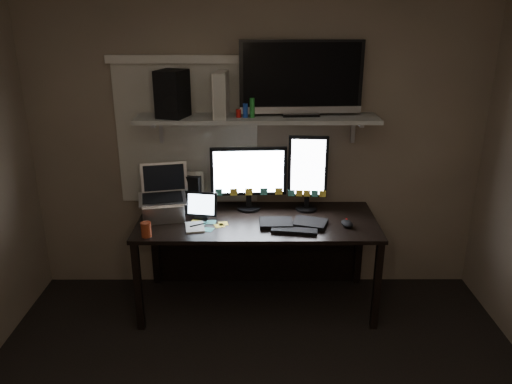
{
  "coord_description": "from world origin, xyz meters",
  "views": [
    {
      "loc": [
        -0.02,
        -2.05,
        2.22
      ],
      "look_at": [
        -0.01,
        1.25,
        1.02
      ],
      "focal_mm": 35.0,
      "sensor_mm": 36.0,
      "label": 1
    }
  ],
  "objects_px": {
    "tablet": "(201,205)",
    "tv": "(301,79)",
    "mouse": "(347,224)",
    "monitor_landscape": "(249,178)",
    "cup": "(146,229)",
    "monitor_portrait": "(308,173)",
    "desk": "(257,234)",
    "keyboard": "(293,223)",
    "speaker": "(172,94)",
    "game_console": "(221,94)"
  },
  "relations": [
    {
      "from": "tablet",
      "to": "tv",
      "type": "distance_m",
      "value": 1.2
    },
    {
      "from": "mouse",
      "to": "monitor_landscape",
      "type": "bearing_deg",
      "value": 137.89
    },
    {
      "from": "mouse",
      "to": "cup",
      "type": "bearing_deg",
      "value": 170.05
    },
    {
      "from": "mouse",
      "to": "tv",
      "type": "height_order",
      "value": "tv"
    },
    {
      "from": "monitor_portrait",
      "to": "tv",
      "type": "height_order",
      "value": "tv"
    },
    {
      "from": "desk",
      "to": "mouse",
      "type": "relative_size",
      "value": 14.85
    },
    {
      "from": "tablet",
      "to": "mouse",
      "type": "bearing_deg",
      "value": 2.08
    },
    {
      "from": "monitor_portrait",
      "to": "keyboard",
      "type": "distance_m",
      "value": 0.44
    },
    {
      "from": "cup",
      "to": "speaker",
      "type": "relative_size",
      "value": 0.31
    },
    {
      "from": "keyboard",
      "to": "tv",
      "type": "height_order",
      "value": "tv"
    },
    {
      "from": "keyboard",
      "to": "cup",
      "type": "height_order",
      "value": "cup"
    },
    {
      "from": "desk",
      "to": "cup",
      "type": "height_order",
      "value": "cup"
    },
    {
      "from": "monitor_landscape",
      "to": "tv",
      "type": "relative_size",
      "value": 0.65
    },
    {
      "from": "desk",
      "to": "keyboard",
      "type": "height_order",
      "value": "keyboard"
    },
    {
      "from": "mouse",
      "to": "game_console",
      "type": "distance_m",
      "value": 1.32
    },
    {
      "from": "speaker",
      "to": "keyboard",
      "type": "bearing_deg",
      "value": 0.59
    },
    {
      "from": "keyboard",
      "to": "cup",
      "type": "bearing_deg",
      "value": -160.56
    },
    {
      "from": "keyboard",
      "to": "tv",
      "type": "distance_m",
      "value": 1.06
    },
    {
      "from": "keyboard",
      "to": "cup",
      "type": "distance_m",
      "value": 1.06
    },
    {
      "from": "monitor_landscape",
      "to": "cup",
      "type": "xyz_separation_m",
      "value": [
        -0.71,
        -0.51,
        -0.21
      ]
    },
    {
      "from": "mouse",
      "to": "tablet",
      "type": "relative_size",
      "value": 0.5
    },
    {
      "from": "desk",
      "to": "keyboard",
      "type": "bearing_deg",
      "value": -40.37
    },
    {
      "from": "game_console",
      "to": "desk",
      "type": "bearing_deg",
      "value": -8.35
    },
    {
      "from": "monitor_landscape",
      "to": "keyboard",
      "type": "height_order",
      "value": "monitor_landscape"
    },
    {
      "from": "mouse",
      "to": "game_console",
      "type": "relative_size",
      "value": 0.37
    },
    {
      "from": "keyboard",
      "to": "mouse",
      "type": "distance_m",
      "value": 0.4
    },
    {
      "from": "tablet",
      "to": "speaker",
      "type": "bearing_deg",
      "value": 153.55
    },
    {
      "from": "game_console",
      "to": "keyboard",
      "type": "bearing_deg",
      "value": -23.61
    },
    {
      "from": "tv",
      "to": "game_console",
      "type": "xyz_separation_m",
      "value": [
        -0.59,
        -0.05,
        -0.11
      ]
    },
    {
      "from": "monitor_landscape",
      "to": "cup",
      "type": "bearing_deg",
      "value": -147.08
    },
    {
      "from": "desk",
      "to": "monitor_landscape",
      "type": "bearing_deg",
      "value": 124.69
    },
    {
      "from": "desk",
      "to": "game_console",
      "type": "xyz_separation_m",
      "value": [
        -0.27,
        0.06,
        1.09
      ]
    },
    {
      "from": "tablet",
      "to": "speaker",
      "type": "height_order",
      "value": "speaker"
    },
    {
      "from": "keyboard",
      "to": "mouse",
      "type": "relative_size",
      "value": 4.14
    },
    {
      "from": "tablet",
      "to": "cup",
      "type": "height_order",
      "value": "tablet"
    },
    {
      "from": "cup",
      "to": "tv",
      "type": "distance_m",
      "value": 1.56
    },
    {
      "from": "mouse",
      "to": "speaker",
      "type": "height_order",
      "value": "speaker"
    },
    {
      "from": "tv",
      "to": "tablet",
      "type": "bearing_deg",
      "value": -167.5
    },
    {
      "from": "desk",
      "to": "tv",
      "type": "relative_size",
      "value": 1.99
    },
    {
      "from": "keyboard",
      "to": "speaker",
      "type": "relative_size",
      "value": 1.47
    },
    {
      "from": "mouse",
      "to": "speaker",
      "type": "distance_m",
      "value": 1.59
    },
    {
      "from": "desk",
      "to": "game_console",
      "type": "height_order",
      "value": "game_console"
    },
    {
      "from": "keyboard",
      "to": "desk",
      "type": "bearing_deg",
      "value": 148.5
    },
    {
      "from": "monitor_portrait",
      "to": "desk",
      "type": "bearing_deg",
      "value": -163.78
    },
    {
      "from": "tv",
      "to": "game_console",
      "type": "relative_size",
      "value": 2.76
    },
    {
      "from": "cup",
      "to": "game_console",
      "type": "distance_m",
      "value": 1.11
    },
    {
      "from": "cup",
      "to": "tv",
      "type": "height_order",
      "value": "tv"
    },
    {
      "from": "desk",
      "to": "tv",
      "type": "bearing_deg",
      "value": 19.74
    },
    {
      "from": "desk",
      "to": "speaker",
      "type": "bearing_deg",
      "value": 175.26
    },
    {
      "from": "tablet",
      "to": "tv",
      "type": "bearing_deg",
      "value": 25.8
    }
  ]
}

